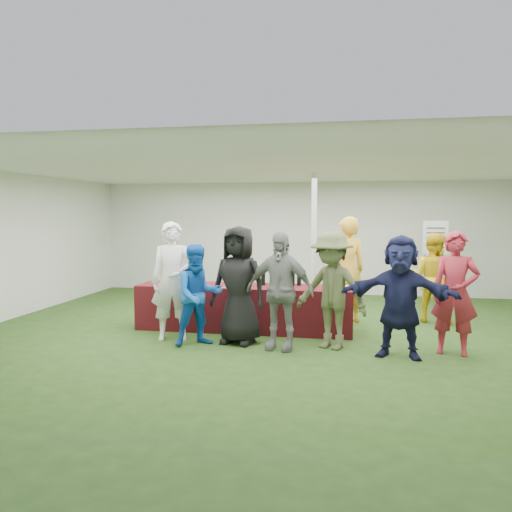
% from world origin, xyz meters
% --- Properties ---
extents(ground, '(60.00, 60.00, 0.00)m').
position_xyz_m(ground, '(0.00, 0.00, 0.00)').
color(ground, '#284719').
rests_on(ground, ground).
extents(tent, '(10.00, 10.00, 10.00)m').
position_xyz_m(tent, '(0.50, 1.20, 1.35)').
color(tent, white).
rests_on(tent, ground).
extents(serving_table, '(3.60, 0.80, 0.75)m').
position_xyz_m(serving_table, '(-0.57, -0.02, 0.38)').
color(serving_table, '#531316').
rests_on(serving_table, ground).
extents(wine_bottles, '(0.67, 0.15, 0.32)m').
position_xyz_m(wine_bottles, '(0.04, 0.12, 0.87)').
color(wine_bottles, black).
rests_on(wine_bottles, serving_table).
extents(wine_glasses, '(1.21, 0.11, 0.16)m').
position_xyz_m(wine_glasses, '(-1.50, -0.28, 0.86)').
color(wine_glasses, silver).
rests_on(wine_glasses, serving_table).
extents(water_bottle, '(0.07, 0.07, 0.23)m').
position_xyz_m(water_bottle, '(-0.62, 0.06, 0.85)').
color(water_bottle, silver).
rests_on(water_bottle, serving_table).
extents(bar_towel, '(0.25, 0.18, 0.03)m').
position_xyz_m(bar_towel, '(1.06, 0.03, 0.77)').
color(bar_towel, white).
rests_on(bar_towel, serving_table).
extents(dump_bucket, '(0.22, 0.22, 0.18)m').
position_xyz_m(dump_bucket, '(0.95, -0.24, 0.84)').
color(dump_bucket, slate).
rests_on(dump_bucket, serving_table).
extents(wine_list_sign, '(0.50, 0.03, 1.80)m').
position_xyz_m(wine_list_sign, '(2.91, 2.75, 1.32)').
color(wine_list_sign, slate).
rests_on(wine_list_sign, ground).
extents(staff_pourer, '(0.82, 0.70, 1.90)m').
position_xyz_m(staff_pourer, '(1.11, 0.84, 0.95)').
color(staff_pourer, gold).
rests_on(staff_pourer, ground).
extents(staff_back, '(0.99, 0.93, 1.61)m').
position_xyz_m(staff_back, '(2.63, 1.17, 0.80)').
color(staff_back, yellow).
rests_on(staff_back, ground).
extents(customer_0, '(0.77, 0.61, 1.83)m').
position_xyz_m(customer_0, '(-1.52, -0.85, 0.92)').
color(customer_0, white).
rests_on(customer_0, ground).
extents(customer_1, '(0.92, 0.88, 1.50)m').
position_xyz_m(customer_1, '(-1.03, -1.10, 0.75)').
color(customer_1, blue).
rests_on(customer_1, ground).
extents(customer_2, '(0.96, 0.73, 1.77)m').
position_xyz_m(customer_2, '(-0.47, -0.88, 0.89)').
color(customer_2, black).
rests_on(customer_2, ground).
extents(customer_3, '(1.05, 0.58, 1.70)m').
position_xyz_m(customer_3, '(0.18, -1.09, 0.85)').
color(customer_3, gray).
rests_on(customer_3, ground).
extents(customer_4, '(1.27, 1.05, 1.71)m').
position_xyz_m(customer_4, '(0.91, -0.93, 0.85)').
color(customer_4, '#505933').
rests_on(customer_4, ground).
extents(customer_5, '(1.61, 0.74, 1.67)m').
position_xyz_m(customer_5, '(1.84, -1.18, 0.84)').
color(customer_5, '#16183B').
rests_on(customer_5, ground).
extents(customer_6, '(0.70, 0.54, 1.72)m').
position_xyz_m(customer_6, '(2.60, -0.91, 0.86)').
color(customer_6, '#A32331').
rests_on(customer_6, ground).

